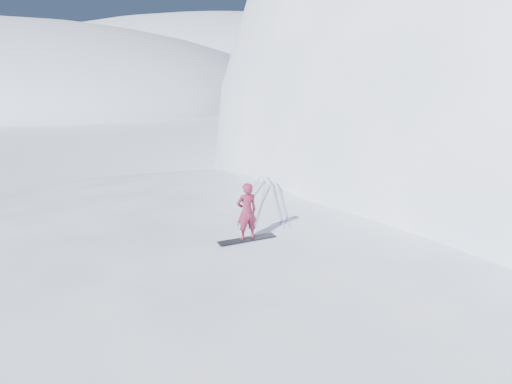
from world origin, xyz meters
TOP-DOWN VIEW (x-y plane):
  - ground at (0.00, 0.00)m, footprint 400.00×400.00m
  - near_ridge at (1.00, 3.00)m, footprint 36.00×28.00m
  - peak_shoulder at (10.00, 20.00)m, footprint 28.00×24.00m
  - far_ridge_c at (-40.00, 110.00)m, footprint 140.00×90.00m
  - wind_bumps at (-0.56, 2.12)m, footprint 16.00×14.40m
  - snowboard at (-0.02, 2.04)m, footprint 1.50×1.28m
  - snowboarder at (-0.02, 2.04)m, footprint 0.70×0.67m
  - board_tracks at (-0.37, 5.93)m, footprint 2.42×5.96m

SIDE VIEW (x-z plane):
  - ground at x=0.00m, z-range 0.00..0.00m
  - near_ridge at x=1.00m, z-range -2.40..2.40m
  - peak_shoulder at x=10.00m, z-range -9.00..9.00m
  - far_ridge_c at x=-40.00m, z-range -18.00..18.00m
  - wind_bumps at x=-0.56m, z-range -0.50..0.50m
  - snowboard at x=-0.02m, z-range 2.40..2.43m
  - board_tracks at x=-0.37m, z-range 2.40..2.44m
  - snowboarder at x=-0.02m, z-range 2.43..4.04m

